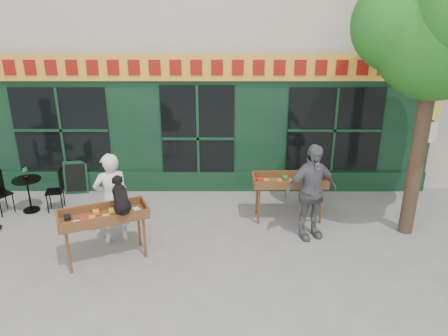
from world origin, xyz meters
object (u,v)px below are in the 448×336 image
Objects in this scene: book_cart_center at (103,218)px; book_cart_right at (289,183)px; woman at (112,198)px; man_right at (311,192)px; bistro_table at (28,188)px; dog at (121,195)px.

book_cart_right is at bearing 0.93° from book_cart_center.
woman is (0.00, 0.65, 0.07)m from book_cart_center.
man_right is (3.78, 0.16, 0.06)m from woman.
woman is at bearing -166.47° from book_cart_right.
book_cart_center and book_cart_right have the same top height.
man_right is at bearing -10.47° from bistro_table.
man_right reaches higher than woman.
book_cart_center is at bearing 66.73° from woman.
bistro_table is at bearing 148.35° from man_right.
dog is at bearing -37.82° from bistro_table.
book_cart_right is (3.48, 0.91, -0.07)m from woman.
book_cart_center is at bearing -41.28° from bistro_table.
bistro_table is (-2.18, 1.91, -0.28)m from book_cart_center.
bistro_table is (-2.53, 1.96, -0.75)m from dog.
book_cart_right is at bearing 171.44° from woman.
book_cart_center is 0.85× the size of man_right.
book_cart_right is at bearing 90.62° from man_right.
woman is at bearing -30.10° from bistro_table.
book_cart_center is at bearing 148.60° from dog.
woman is 1.19× the size of book_cart_right.
man_right is (3.43, 0.86, -0.33)m from dog.
dog is 3.55m from man_right.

